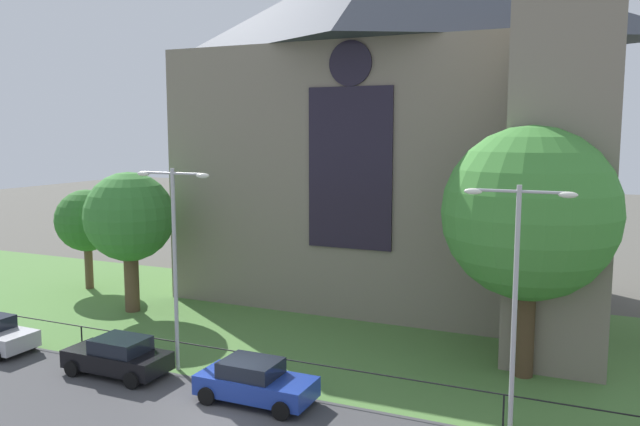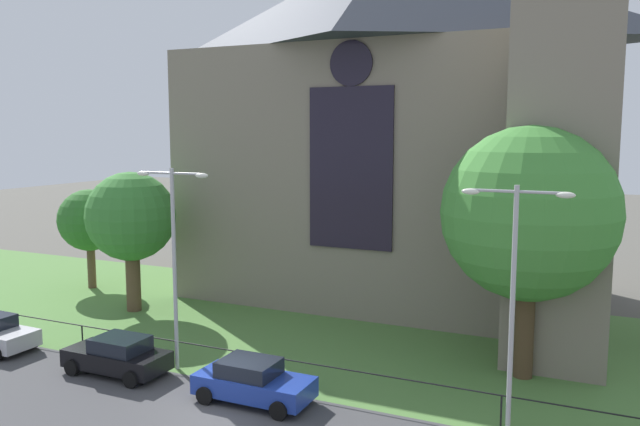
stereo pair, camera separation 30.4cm
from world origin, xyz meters
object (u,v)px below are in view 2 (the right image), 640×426
at_px(streetlamp_far, 514,276).
at_px(parked_car_black, 118,356).
at_px(tree_right_near, 529,214).
at_px(parked_car_blue, 253,381).
at_px(church_building, 400,118).
at_px(tree_left_far, 89,221).
at_px(streetlamp_near, 174,243).
at_px(tree_left_near, 131,217).

xyz_separation_m(streetlamp_far, parked_car_black, (-14.76, -1.41, -4.31)).
bearing_deg(tree_right_near, parked_car_blue, -142.56).
xyz_separation_m(church_building, parked_car_blue, (-0.15, -16.09, -9.53)).
bearing_deg(parked_car_black, tree_left_far, -42.20).
relative_size(church_building, streetlamp_near, 3.21).
relative_size(tree_left_far, parked_car_blue, 1.44).
bearing_deg(church_building, streetlamp_far, -60.13).
distance_m(tree_left_far, tree_left_near, 6.52).
distance_m(church_building, tree_right_near, 13.28).
relative_size(parked_car_black, parked_car_blue, 1.00).
distance_m(tree_right_near, streetlamp_far, 5.14).
xyz_separation_m(tree_left_near, parked_car_blue, (11.77, -7.46, -4.29)).
distance_m(tree_right_near, streetlamp_near, 13.78).
height_order(tree_left_near, streetlamp_near, streetlamp_near).
bearing_deg(tree_left_far, streetlamp_far, -18.83).
relative_size(tree_left_near, parked_car_black, 1.77).
relative_size(church_building, parked_car_blue, 6.18).
bearing_deg(parked_car_black, streetlamp_far, -174.46).
xyz_separation_m(church_building, tree_right_near, (8.24, -9.67, -3.86)).
xyz_separation_m(streetlamp_far, parked_car_blue, (-8.56, -1.46, -4.31)).
xyz_separation_m(church_building, tree_left_near, (-11.92, -8.64, -5.24)).
bearing_deg(church_building, parked_car_blue, -90.54).
height_order(tree_left_far, parked_car_blue, tree_left_far).
height_order(tree_right_near, parked_car_black, tree_right_near).
height_order(tree_right_near, streetlamp_far, tree_right_near).
bearing_deg(parked_car_blue, church_building, 89.59).
bearing_deg(streetlamp_far, tree_left_near, 163.57).
relative_size(tree_left_far, parked_car_black, 1.44).
xyz_separation_m(streetlamp_near, parked_car_blue, (4.41, -1.46, -4.43)).
distance_m(tree_left_far, streetlamp_near, 15.89).
height_order(church_building, tree_right_near, church_building).
bearing_deg(parked_car_black, church_building, -111.53).
height_order(tree_left_far, streetlamp_near, streetlamp_near).
bearing_deg(tree_right_near, streetlamp_far, -88.06).
xyz_separation_m(tree_right_near, parked_car_black, (-14.59, -6.37, -5.67)).
bearing_deg(parked_car_blue, tree_left_far, 149.55).
distance_m(church_building, streetlamp_far, 17.66).
bearing_deg(church_building, tree_left_far, -162.05).
bearing_deg(tree_left_near, streetlamp_far, -16.43).
height_order(streetlamp_near, parked_car_blue, streetlamp_near).
height_order(tree_left_far, streetlamp_far, streetlamp_far).
distance_m(church_building, parked_car_blue, 18.70).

